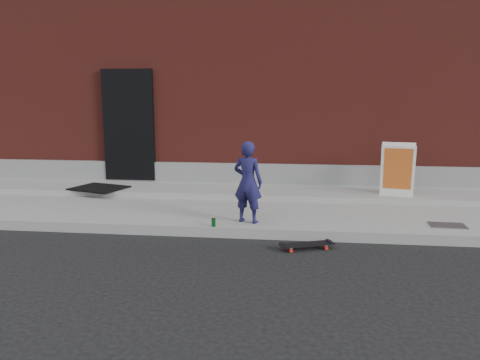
# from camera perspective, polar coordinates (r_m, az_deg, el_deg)

# --- Properties ---
(ground) EXTENTS (80.00, 80.00, 0.00)m
(ground) POSITION_cam_1_polar(r_m,az_deg,el_deg) (6.64, -0.40, -7.16)
(ground) COLOR black
(ground) RESTS_ON ground
(sidewalk) EXTENTS (20.00, 3.00, 0.15)m
(sidewalk) POSITION_cam_1_polar(r_m,az_deg,el_deg) (8.06, 0.96, -3.50)
(sidewalk) COLOR gray
(sidewalk) RESTS_ON ground
(apron) EXTENTS (20.00, 1.20, 0.10)m
(apron) POSITION_cam_1_polar(r_m,az_deg,el_deg) (8.91, 1.57, -1.37)
(apron) COLOR gray
(apron) RESTS_ON sidewalk
(building) EXTENTS (20.00, 8.10, 5.00)m
(building) POSITION_cam_1_polar(r_m,az_deg,el_deg) (13.32, 3.51, 12.35)
(building) COLOR maroon
(building) RESTS_ON ground
(child) EXTENTS (0.50, 0.40, 1.20)m
(child) POSITION_cam_1_polar(r_m,az_deg,el_deg) (6.79, 0.97, -0.25)
(child) COLOR #1B1948
(child) RESTS_ON sidewalk
(skateboard) EXTENTS (0.72, 0.41, 0.08)m
(skateboard) POSITION_cam_1_polar(r_m,az_deg,el_deg) (6.23, 8.15, -7.80)
(skateboard) COLOR red
(skateboard) RESTS_ON ground
(pizza_sign) EXTENTS (0.68, 0.76, 0.94)m
(pizza_sign) POSITION_cam_1_polar(r_m,az_deg,el_deg) (8.65, 18.65, 1.25)
(pizza_sign) COLOR white
(pizza_sign) RESTS_ON apron
(soda_can) EXTENTS (0.07, 0.07, 0.12)m
(soda_can) POSITION_cam_1_polar(r_m,az_deg,el_deg) (6.68, -3.23, -5.20)
(soda_can) COLOR #1B8835
(soda_can) RESTS_ON sidewalk
(doormat) EXTENTS (1.12, 1.00, 0.03)m
(doormat) POSITION_cam_1_polar(r_m,az_deg,el_deg) (9.28, -16.79, -0.94)
(doormat) COLOR black
(doormat) RESTS_ON apron
(utility_plate) EXTENTS (0.50, 0.33, 0.01)m
(utility_plate) POSITION_cam_1_polar(r_m,az_deg,el_deg) (7.35, 23.99, -5.08)
(utility_plate) COLOR #59595E
(utility_plate) RESTS_ON sidewalk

